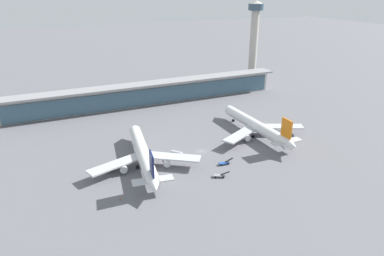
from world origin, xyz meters
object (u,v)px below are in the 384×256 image
service_truck_by_tail_red (289,147)px  airliner_left_stand (143,155)px  service_truck_near_nose_blue (224,163)px  safety_cone_alpha (120,199)px  service_truck_on_taxiway_grey (113,165)px  control_tower (254,35)px  service_truck_at_far_stand_white (179,154)px  service_truck_mid_apron_blue (143,151)px  airliner_centre_stand (257,126)px  service_truck_under_wing_grey (220,175)px

service_truck_by_tail_red → airliner_left_stand: bearing=169.8°
service_truck_near_nose_blue → safety_cone_alpha: service_truck_near_nose_blue is taller
airliner_left_stand → service_truck_on_taxiway_grey: bearing=168.3°
airliner_left_stand → service_truck_by_tail_red: size_ratio=19.75×
control_tower → service_truck_at_far_stand_white: bearing=-136.3°
service_truck_near_nose_blue → service_truck_mid_apron_blue: size_ratio=2.07×
service_truck_by_tail_red → service_truck_on_taxiway_grey: service_truck_on_taxiway_grey is taller
airliner_left_stand → airliner_centre_stand: size_ratio=1.00×
airliner_left_stand → service_truck_at_far_stand_white: airliner_left_stand is taller
airliner_left_stand → service_truck_at_far_stand_white: 17.94m
safety_cone_alpha → service_truck_by_tail_red: bearing=6.2°
airliner_left_stand → control_tower: bearing=39.7°
service_truck_under_wing_grey → airliner_centre_stand: bearing=38.0°
safety_cone_alpha → service_truck_at_far_stand_white: bearing=34.7°
service_truck_mid_apron_blue → service_truck_on_taxiway_grey: service_truck_on_taxiway_grey is taller
service_truck_under_wing_grey → service_truck_at_far_stand_white: 25.70m
control_tower → safety_cone_alpha: (-143.05, -127.73, -37.65)m
airliner_left_stand → service_truck_on_taxiway_grey: (-13.13, 2.73, -3.78)m
service_truck_mid_apron_blue → service_truck_by_tail_red: size_ratio=1.01×
service_truck_at_far_stand_white → service_truck_near_nose_blue: bearing=-43.3°
service_truck_by_tail_red → service_truck_on_taxiway_grey: bearing=169.6°
control_tower → safety_cone_alpha: 195.43m
service_truck_under_wing_grey → service_truck_on_taxiway_grey: service_truck_on_taxiway_grey is taller
airliner_centre_stand → service_truck_at_far_stand_white: (-47.96, -6.44, -3.76)m
service_truck_under_wing_grey → service_truck_by_tail_red: 46.10m
service_truck_under_wing_grey → service_truck_on_taxiway_grey: size_ratio=0.92×
service_truck_mid_apron_blue → airliner_left_stand: bearing=-105.1°
airliner_left_stand → service_truck_near_nose_blue: bearing=-22.8°
airliner_left_stand → control_tower: size_ratio=0.94×
service_truck_by_tail_red → service_truck_on_taxiway_grey: 85.79m
airliner_centre_stand → service_truck_at_far_stand_white: size_ratio=8.09×
airliner_centre_stand → service_truck_near_nose_blue: airliner_centre_stand is taller
airliner_left_stand → service_truck_under_wing_grey: bearing=-41.3°
airliner_centre_stand → service_truck_mid_apron_blue: airliner_centre_stand is taller
service_truck_near_nose_blue → service_truck_on_taxiway_grey: 49.72m
service_truck_under_wing_grey → safety_cone_alpha: size_ratio=9.69×
service_truck_under_wing_grey → service_truck_by_tail_red: service_truck_under_wing_grey is taller
service_truck_mid_apron_blue → service_truck_at_far_stand_white: (14.14, -11.46, 0.83)m
service_truck_by_tail_red → airliner_centre_stand: bearing=105.9°
control_tower → airliner_centre_stand: bearing=-122.1°
airliner_left_stand → service_truck_mid_apron_blue: 13.73m
airliner_centre_stand → control_tower: 120.12m
control_tower → service_truck_on_taxiway_grey: bearing=-143.7°
service_truck_under_wing_grey → safety_cone_alpha: service_truck_under_wing_grey is taller
service_truck_near_nose_blue → control_tower: 156.14m
service_truck_near_nose_blue → service_truck_on_taxiway_grey: bearing=160.2°
airliner_left_stand → service_truck_at_far_stand_white: bearing=3.4°
airliner_left_stand → safety_cone_alpha: 27.99m
service_truck_by_tail_red → service_truck_at_far_stand_white: bearing=165.5°
service_truck_near_nose_blue → service_truck_by_tail_red: size_ratio=2.09×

